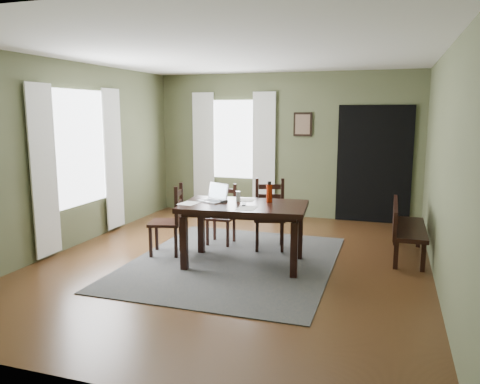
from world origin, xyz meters
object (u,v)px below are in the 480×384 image
(bench, at_px, (404,225))
(dining_table, at_px, (244,212))
(water_bottle, at_px, (269,193))
(chair_end, at_px, (169,221))
(chair_back_left, at_px, (222,215))
(chair_back_right, at_px, (270,215))
(laptop, at_px, (215,197))

(bench, bearing_deg, dining_table, 116.65)
(dining_table, relative_size, bench, 1.26)
(water_bottle, bearing_deg, chair_end, -174.94)
(chair_back_left, bearing_deg, chair_back_right, -3.46)
(dining_table, xyz_separation_m, chair_back_right, (0.13, 0.83, -0.21))
(laptop, bearing_deg, dining_table, 13.31)
(chair_back_right, distance_m, water_bottle, 0.77)
(chair_end, bearing_deg, dining_table, 70.49)
(laptop, relative_size, water_bottle, 1.52)
(dining_table, height_order, bench, dining_table)
(dining_table, distance_m, laptop, 0.47)
(laptop, bearing_deg, chair_back_right, 77.18)
(dining_table, xyz_separation_m, laptop, (-0.43, 0.08, 0.16))
(chair_back_right, height_order, bench, chair_back_right)
(chair_end, xyz_separation_m, chair_back_left, (0.50, 0.76, -0.04))
(chair_back_right, xyz_separation_m, bench, (1.86, 0.16, -0.05))
(dining_table, height_order, water_bottle, water_bottle)
(chair_end, xyz_separation_m, chair_back_right, (1.25, 0.73, 0.01))
(chair_back_left, xyz_separation_m, chair_back_right, (0.75, -0.03, 0.05))
(dining_table, bearing_deg, water_bottle, 32.59)
(chair_back_right, height_order, laptop, laptop)
(chair_end, bearing_deg, bench, 91.65)
(chair_back_right, xyz_separation_m, laptop, (-0.56, -0.75, 0.37))
(dining_table, xyz_separation_m, water_bottle, (0.28, 0.22, 0.23))
(dining_table, relative_size, water_bottle, 6.11)
(bench, xyz_separation_m, laptop, (-2.42, -0.92, 0.42))
(dining_table, bearing_deg, chair_end, 169.13)
(dining_table, bearing_deg, laptop, 163.54)
(bench, bearing_deg, water_bottle, 114.42)
(chair_end, xyz_separation_m, laptop, (0.69, -0.02, 0.38))
(chair_end, distance_m, chair_back_right, 1.45)
(chair_end, relative_size, chair_back_right, 0.98)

